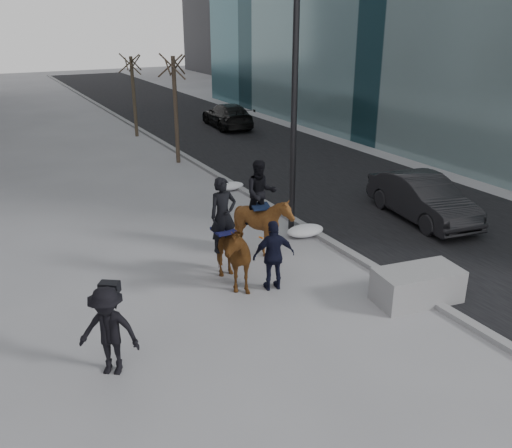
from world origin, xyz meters
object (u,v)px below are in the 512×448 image
planter (417,285)px  car_near (423,198)px  mounted_right (263,218)px  mounted_left (226,247)px

planter → car_near: 5.68m
car_near → mounted_right: size_ratio=1.66×
planter → mounted_right: bearing=114.8°
mounted_right → planter: bearing=-65.2°
mounted_left → mounted_right: size_ratio=1.02×
car_near → mounted_left: (-7.56, -1.17, 0.29)m
mounted_left → mounted_right: mounted_left is taller
mounted_left → mounted_right: (1.67, 1.20, 0.05)m
planter → mounted_right: mounted_right is taller
mounted_right → mounted_left: bearing=-144.2°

